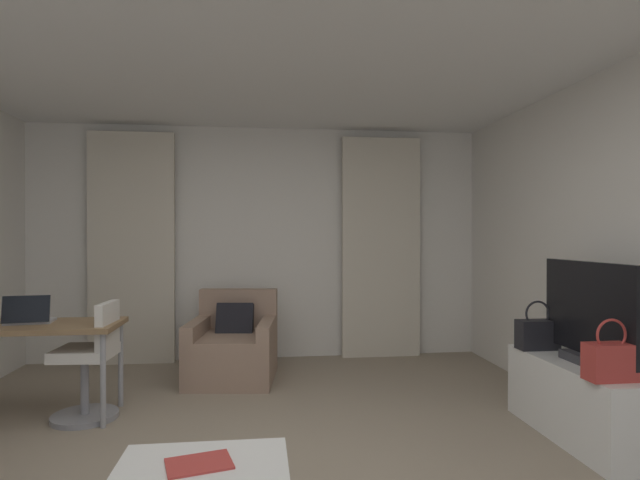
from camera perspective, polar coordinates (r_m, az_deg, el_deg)
The scene contains 13 objects.
wall_window at distance 5.77m, azimuth -6.84°, elevation -0.33°, with size 5.12×0.06×2.60m.
ceiling at distance 3.01m, azimuth -6.92°, elevation 24.99°, with size 5.12×6.12×0.06m, color white.
curtain_left_panel at distance 5.80m, azimuth -20.55°, elevation -0.85°, with size 0.90×0.06×2.50m.
curtain_right_panel at distance 5.80m, azimuth 6.87°, elevation -0.82°, with size 0.90×0.06×2.50m.
armchair at distance 5.06m, azimuth -9.83°, elevation -12.09°, with size 0.88×0.96×0.83m.
desk at distance 4.44m, azimuth -30.52°, elevation -9.00°, with size 1.37×0.56×0.72m.
desk_chair at distance 4.29m, azimuth -24.59°, elevation -12.90°, with size 0.48×0.48×0.88m.
laptop at distance 4.43m, azimuth -30.07°, elevation -7.57°, with size 0.35×0.29×0.22m.
magazine_open at distance 2.48m, azimuth -13.63°, elevation -23.35°, with size 0.32×0.26×0.01m.
tv_console at distance 4.02m, azimuth 27.65°, elevation -15.75°, with size 0.49×1.18×0.52m.
tv_flatscreen at distance 3.87m, azimuth 27.97°, elevation -7.59°, with size 0.20×0.93×0.68m.
handbag_primary at distance 4.21m, azimuth 23.30°, elevation -9.66°, with size 0.30×0.14×0.37m.
handbag_secondary at distance 3.52m, azimuth 29.98°, elevation -11.68°, with size 0.30×0.14×0.37m.
Camera 1 is at (0.00, -2.74, 1.38)m, focal length 28.33 mm.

